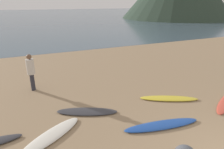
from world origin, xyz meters
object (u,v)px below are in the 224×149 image
person_0 (31,69)px  surfboard_2 (52,135)px  surfboard_3 (87,111)px  surfboard_5 (169,98)px  surfboard_4 (162,125)px

person_0 → surfboard_2: bearing=-83.5°
surfboard_2 → person_0: person_0 is taller
surfboard_3 → surfboard_5: surfboard_5 is taller
surfboard_4 → person_0: bearing=136.6°
surfboard_2 → surfboard_3: (1.39, 0.90, -0.01)m
surfboard_3 → surfboard_4: 2.69m
surfboard_5 → surfboard_3: bearing=-159.8°
surfboard_3 → person_0: person_0 is taller
surfboard_2 → person_0: size_ratio=1.32×
person_0 → surfboard_5: bearing=-30.4°
surfboard_3 → surfboard_4: surfboard_4 is taller
surfboard_2 → person_0: (-0.25, 3.82, 0.95)m
surfboard_2 → person_0: 3.95m
surfboard_4 → person_0: person_0 is taller
surfboard_3 → surfboard_5: (3.43, -0.39, 0.00)m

